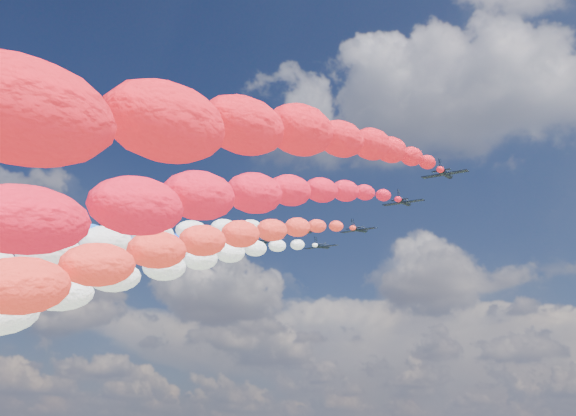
% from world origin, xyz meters
% --- Properties ---
extents(jet_0, '(8.36, 11.10, 4.54)m').
position_xyz_m(jet_0, '(-32.77, -7.93, 101.80)').
color(jet_0, black).
extents(jet_1, '(8.31, 11.07, 4.54)m').
position_xyz_m(jet_1, '(-22.88, 5.84, 101.80)').
color(jet_1, black).
extents(jet_2, '(8.01, 10.86, 4.54)m').
position_xyz_m(jet_2, '(-12.84, 16.12, 101.80)').
color(jet_2, black).
extents(trail_2, '(6.47, 131.73, 54.39)m').
position_xyz_m(trail_2, '(-12.84, -50.82, 76.87)').
color(trail_2, blue).
extents(jet_3, '(8.34, 11.09, 4.54)m').
position_xyz_m(jet_3, '(-0.69, 13.01, 101.80)').
color(jet_3, black).
extents(trail_3, '(6.47, 131.73, 54.39)m').
position_xyz_m(trail_3, '(-0.69, -53.93, 76.87)').
color(trail_3, silver).
extents(jet_4, '(7.81, 10.71, 4.54)m').
position_xyz_m(jet_4, '(-1.37, 25.86, 101.80)').
color(jet_4, black).
extents(trail_4, '(6.47, 131.73, 54.39)m').
position_xyz_m(trail_4, '(-1.37, -41.08, 76.87)').
color(trail_4, white).
extents(jet_5, '(8.24, 11.02, 4.54)m').
position_xyz_m(jet_5, '(10.59, 17.46, 101.80)').
color(jet_5, black).
extents(trail_5, '(6.47, 131.73, 54.39)m').
position_xyz_m(trail_5, '(10.59, -49.48, 76.87)').
color(trail_5, '#FA3126').
extents(jet_6, '(7.97, 10.83, 4.54)m').
position_xyz_m(jet_6, '(23.89, 4.76, 101.80)').
color(jet_6, black).
extents(trail_6, '(6.47, 131.73, 54.39)m').
position_xyz_m(trail_6, '(23.89, -62.18, 76.87)').
color(trail_6, red).
extents(jet_7, '(7.93, 10.80, 4.54)m').
position_xyz_m(jet_7, '(34.15, -6.03, 101.80)').
color(jet_7, black).
extents(trail_7, '(6.47, 131.73, 54.39)m').
position_xyz_m(trail_7, '(34.15, -72.98, 76.87)').
color(trail_7, red).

